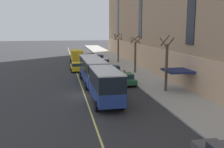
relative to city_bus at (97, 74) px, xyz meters
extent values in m
plane|color=#303033|center=(-1.37, -1.92, -2.09)|extent=(260.00, 260.00, 0.00)
cube|color=#ADA89E|center=(8.38, 1.08, -2.02)|extent=(5.67, 160.00, 0.15)
cube|color=#E5B68D|center=(11.15, -1.92, 0.11)|extent=(0.14, 110.00, 4.40)
cube|color=navy|center=(9.62, -2.41, 0.51)|extent=(3.20, 3.40, 0.24)
cube|color=navy|center=(-0.07, 3.96, -0.83)|extent=(2.71, 11.20, 1.29)
cube|color=black|center=(-0.07, 3.96, 0.61)|extent=(2.72, 11.21, 1.58)
cube|color=white|center=(-0.07, 3.96, 1.46)|extent=(2.73, 11.21, 0.12)
cube|color=#19232D|center=(-0.16, 9.57, 0.45)|extent=(2.32, 0.12, 1.18)
cube|color=orange|center=(-0.16, 9.58, 1.22)|extent=(1.77, 0.09, 0.28)
cube|color=black|center=(-0.16, 9.59, -1.37)|extent=(2.47, 0.16, 0.24)
cube|color=white|center=(-1.04, 9.57, -1.12)|extent=(0.28, 0.06, 0.18)
cube|color=white|center=(0.72, 9.60, -1.12)|extent=(0.28, 0.06, 0.18)
cylinder|color=#595651|center=(0.04, -2.12, -0.04)|extent=(2.41, 1.04, 2.40)
cube|color=navy|center=(0.10, -6.13, -0.83)|extent=(2.64, 7.06, 1.29)
cube|color=black|center=(0.10, -6.13, 0.61)|extent=(2.65, 7.06, 1.58)
cube|color=white|center=(0.10, -6.13, 1.46)|extent=(2.66, 7.06, 0.12)
cylinder|color=black|center=(-1.39, 7.84, -1.59)|extent=(0.32, 1.00, 1.00)
cylinder|color=black|center=(1.13, 7.89, -1.59)|extent=(0.32, 1.00, 1.00)
cylinder|color=black|center=(-1.27, 0.59, -1.59)|extent=(0.32, 1.00, 1.00)
cylinder|color=black|center=(1.25, 0.63, -1.59)|extent=(0.32, 1.00, 1.00)
cylinder|color=black|center=(-1.13, -8.08, -1.59)|extent=(0.32, 1.00, 1.00)
cylinder|color=black|center=(1.40, -8.04, -1.59)|extent=(0.32, 1.00, 1.00)
cube|color=#23603D|center=(4.42, 2.90, -1.45)|extent=(2.00, 4.82, 0.64)
cube|color=#232D38|center=(4.43, 2.66, -0.85)|extent=(1.69, 2.20, 0.56)
cube|color=#23603D|center=(4.43, 2.66, -0.55)|extent=(1.65, 2.10, 0.04)
cylinder|color=black|center=(3.47, 4.35, -1.77)|extent=(0.24, 0.65, 0.64)
cylinder|color=black|center=(5.28, 4.40, -1.77)|extent=(0.24, 0.65, 0.64)
cylinder|color=black|center=(3.56, 1.39, -1.77)|extent=(0.24, 0.65, 0.64)
cylinder|color=black|center=(5.37, 1.45, -1.77)|extent=(0.24, 0.65, 0.64)
cube|color=navy|center=(4.31, 10.42, -1.45)|extent=(1.93, 4.40, 0.64)
cube|color=#232D38|center=(4.30, 10.20, -0.85)|extent=(1.62, 2.01, 0.56)
cube|color=navy|center=(4.30, 10.20, -0.55)|extent=(1.58, 1.92, 0.04)
cylinder|color=black|center=(3.50, 11.79, -1.77)|extent=(0.25, 0.65, 0.64)
cylinder|color=black|center=(5.22, 11.72, -1.77)|extent=(0.25, 0.65, 0.64)
cylinder|color=black|center=(3.39, 9.11, -1.77)|extent=(0.25, 0.65, 0.64)
cylinder|color=black|center=(5.11, 9.04, -1.77)|extent=(0.25, 0.65, 0.64)
cube|color=navy|center=(4.28, 27.92, -1.45)|extent=(1.96, 4.67, 0.64)
cube|color=#232D38|center=(4.28, 27.69, -0.85)|extent=(1.67, 2.12, 0.56)
cube|color=navy|center=(4.28, 27.69, -0.55)|extent=(1.63, 2.03, 0.04)
cylinder|color=black|center=(3.34, 29.33, -1.77)|extent=(0.24, 0.65, 0.64)
cylinder|color=black|center=(5.14, 29.37, -1.77)|extent=(0.24, 0.65, 0.64)
cylinder|color=black|center=(3.41, 26.46, -1.77)|extent=(0.24, 0.65, 0.64)
cylinder|color=black|center=(5.22, 26.51, -1.77)|extent=(0.24, 0.65, 0.64)
cube|color=#B7B7BC|center=(4.31, 20.39, -1.45)|extent=(1.91, 4.80, 0.64)
cube|color=#232D38|center=(4.30, 20.15, -0.85)|extent=(1.61, 2.19, 0.56)
cube|color=#B7B7BC|center=(4.30, 20.15, -0.55)|extent=(1.57, 2.09, 0.04)
cylinder|color=black|center=(3.52, 21.89, -1.77)|extent=(0.24, 0.65, 0.64)
cylinder|color=black|center=(5.21, 21.82, -1.77)|extent=(0.24, 0.65, 0.64)
cylinder|color=black|center=(3.40, 18.95, -1.77)|extent=(0.24, 0.65, 0.64)
cylinder|color=black|center=(5.10, 18.89, -1.77)|extent=(0.24, 0.65, 0.64)
cube|color=gold|center=(-1.02, 24.16, -0.23)|extent=(2.36, 5.57, 2.33)
cube|color=gold|center=(-1.14, 27.96, -0.84)|extent=(2.14, 1.76, 1.60)
cube|color=#1E2833|center=(-1.16, 28.84, -0.59)|extent=(1.87, 0.14, 0.80)
cylinder|color=black|center=(-2.18, 27.93, -1.67)|extent=(0.28, 0.85, 0.84)
cylinder|color=black|center=(-0.09, 27.99, -1.67)|extent=(0.28, 0.85, 0.84)
cylinder|color=black|center=(-2.05, 23.32, -1.67)|extent=(0.28, 0.85, 0.84)
cylinder|color=black|center=(0.04, 23.38, -1.67)|extent=(0.28, 0.85, 0.84)
cube|color=yellow|center=(-1.68, 15.31, -1.45)|extent=(1.96, 4.66, 0.64)
cube|color=#232D38|center=(-1.67, 15.08, -0.85)|extent=(1.66, 2.12, 0.56)
cube|color=yellow|center=(-1.67, 15.08, -0.55)|extent=(1.62, 2.03, 0.04)
cylinder|color=black|center=(-2.61, 16.71, -1.77)|extent=(0.24, 0.65, 0.64)
cylinder|color=black|center=(-0.83, 16.77, -1.77)|extent=(0.24, 0.65, 0.64)
cylinder|color=black|center=(-2.52, 13.86, -1.77)|extent=(0.24, 0.65, 0.64)
cylinder|color=black|center=(-0.74, 13.92, -1.77)|extent=(0.24, 0.65, 0.64)
cylinder|color=brown|center=(8.10, -2.37, 0.88)|extent=(0.33, 0.33, 5.65)
cylinder|color=brown|center=(8.60, -2.25, 3.99)|extent=(0.41, 1.14, 1.07)
cylinder|color=brown|center=(8.03, -1.83, 4.11)|extent=(1.21, 0.29, 1.30)
cylinder|color=brown|center=(7.51, -2.51, 3.95)|extent=(0.43, 1.29, 1.00)
cylinder|color=brown|center=(8.10, 11.17, 0.66)|extent=(0.35, 0.35, 5.20)
cylinder|color=brown|center=(8.71, 11.35, 3.49)|extent=(0.54, 1.35, 0.99)
cylinder|color=brown|center=(8.23, 11.90, 3.69)|extent=(1.60, 0.45, 1.40)
cylinder|color=brown|center=(7.42, 11.31, 3.50)|extent=(0.45, 1.48, 1.02)
cylinder|color=brown|center=(8.10, 10.48, 3.50)|extent=(1.46, 0.17, 1.03)
cylinder|color=brown|center=(8.10, 24.71, 0.62)|extent=(0.34, 0.34, 5.13)
cylinder|color=brown|center=(8.72, 24.61, 3.66)|extent=(0.38, 1.38, 1.45)
cylinder|color=brown|center=(7.95, 25.35, 3.59)|extent=(1.41, 0.47, 1.32)
cylinder|color=brown|center=(7.37, 24.58, 3.59)|extent=(0.43, 1.57, 1.32)
cylinder|color=brown|center=(7.98, 23.86, 3.60)|extent=(1.81, 0.40, 1.34)
cylinder|color=red|center=(6.04, 10.48, -1.67)|extent=(0.24, 0.24, 0.55)
sphere|color=silver|center=(6.04, 10.48, -1.32)|extent=(0.20, 0.20, 0.20)
cylinder|color=silver|center=(5.88, 10.48, -1.61)|extent=(0.10, 0.09, 0.09)
cylinder|color=silver|center=(6.20, 10.48, -1.61)|extent=(0.10, 0.09, 0.09)
cube|color=#E0D66B|center=(-1.70, 1.08, -2.09)|extent=(0.16, 140.00, 0.01)
camera|label=1|loc=(-4.17, -31.53, 5.68)|focal=42.00mm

